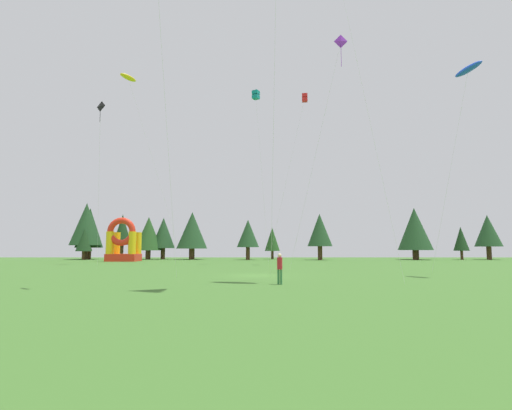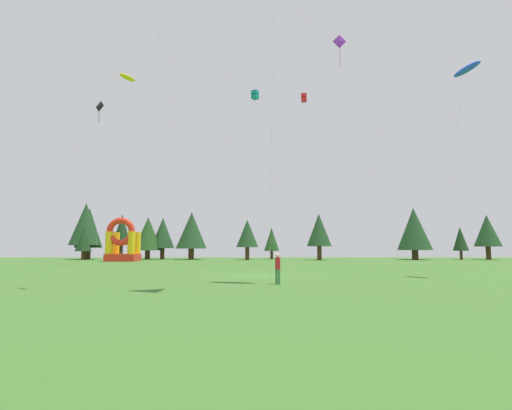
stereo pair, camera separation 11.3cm
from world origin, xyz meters
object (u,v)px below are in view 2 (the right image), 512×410
kite_yellow_parafoil (128,78)px  person_midfield (278,266)px  kite_teal_box (255,95)px  kite_red_box (304,98)px  kite_black_diamond (99,109)px  kite_blue_parafoil (467,69)px  inflatable_orange_dome (123,245)px  kite_purple_diamond (339,46)px

kite_yellow_parafoil → person_midfield: kite_yellow_parafoil is taller
kite_yellow_parafoil → kite_teal_box: size_ratio=1.09×
kite_yellow_parafoil → kite_teal_box: bearing=2.3°
kite_yellow_parafoil → kite_red_box: kite_yellow_parafoil is taller
person_midfield → kite_red_box: bearing=-73.1°
kite_black_diamond → person_midfield: kite_black_diamond is taller
kite_teal_box → kite_blue_parafoil: kite_teal_box is taller
person_midfield → inflatable_orange_dome: (-22.21, 40.53, 1.49)m
inflatable_orange_dome → person_midfield: bearing=-61.3°
kite_black_diamond → kite_teal_box: kite_teal_box is taller
kite_yellow_parafoil → kite_teal_box: (17.06, 0.68, -2.13)m
kite_black_diamond → inflatable_orange_dome: 29.80m
kite_teal_box → inflatable_orange_dome: bearing=151.8°
kite_purple_diamond → inflatable_orange_dome: (-28.40, 29.34, -17.56)m
kite_yellow_parafoil → kite_blue_parafoil: size_ratio=1.57×
kite_purple_diamond → kite_red_box: kite_red_box is taller
kite_black_diamond → kite_red_box: (21.24, 12.99, 6.00)m
kite_purple_diamond → person_midfield: bearing=-118.9°
kite_black_diamond → person_midfield: (16.31, -14.26, -14.26)m
kite_yellow_parafoil → kite_black_diamond: bearing=-81.6°
kite_red_box → kite_black_diamond: bearing=-148.6°
kite_teal_box → inflatable_orange_dome: (-20.84, 11.19, -19.99)m
kite_teal_box → kite_blue_parafoil: (16.15, -23.20, -6.98)m
kite_blue_parafoil → kite_teal_box: bearing=124.8°
kite_red_box → inflatable_orange_dome: (-27.14, 13.28, -18.77)m
kite_purple_diamond → kite_black_diamond: bearing=172.2°
kite_teal_box → inflatable_orange_dome: kite_teal_box is taller
person_midfield → kite_purple_diamond: bearing=-91.7°
kite_red_box → inflatable_orange_dome: size_ratio=3.22×
kite_purple_diamond → kite_red_box: (-1.26, 16.06, 1.21)m
kite_purple_diamond → kite_blue_parafoil: bearing=-30.4°
kite_black_diamond → kite_blue_parafoil: size_ratio=0.99×
kite_blue_parafoil → kite_red_box: bearing=115.0°
kite_red_box → person_midfield: 34.31m
kite_teal_box → kite_blue_parafoil: 29.11m
inflatable_orange_dome → kite_black_diamond: bearing=-77.3°
kite_black_diamond → person_midfield: bearing=-41.2°
kite_yellow_parafoil → person_midfield: size_ratio=14.34×
kite_teal_box → person_midfield: kite_teal_box is taller
kite_yellow_parafoil → kite_blue_parafoil: (33.21, -22.51, -9.10)m
inflatable_orange_dome → kite_teal_box: bearing=-28.2°
kite_yellow_parafoil → kite_teal_box: 17.20m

